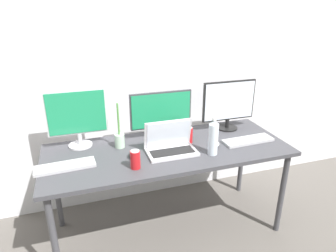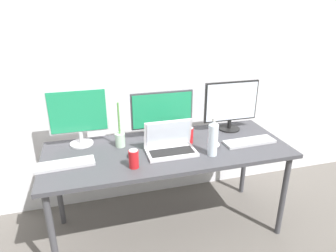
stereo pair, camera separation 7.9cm
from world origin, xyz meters
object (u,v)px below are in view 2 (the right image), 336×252
laptop_silver (170,145)px  water_bottle (213,138)px  keyboard_main (249,142)px  mouse_by_keyboard (215,144)px  monitor_left (78,115)px  monitor_center (162,113)px  soda_can_by_laptop (189,135)px  keyboard_aux (65,164)px  mouse_by_laptop (132,155)px  soda_can_near_keyboard (134,159)px  monitor_right (231,104)px  work_desk (168,155)px  bamboo_vase (120,138)px

laptop_silver → water_bottle: (0.27, -0.13, 0.08)m
keyboard_main → mouse_by_keyboard: mouse_by_keyboard is taller
monitor_left → laptop_silver: (0.62, -0.30, -0.19)m
monitor_center → soda_can_by_laptop: monitor_center is taller
keyboard_aux → water_bottle: (1.01, -0.12, 0.12)m
mouse_by_laptop → water_bottle: water_bottle is taller
mouse_by_keyboard → water_bottle: water_bottle is taller
water_bottle → soda_can_by_laptop: (-0.09, 0.24, -0.07)m
monitor_left → soda_can_by_laptop: bearing=-13.5°
mouse_by_keyboard → soda_can_by_laptop: soda_can_by_laptop is taller
laptop_silver → soda_can_near_keyboard: bearing=-152.0°
laptop_silver → keyboard_main: size_ratio=0.88×
laptop_silver → mouse_by_keyboard: laptop_silver is taller
laptop_silver → mouse_by_laptop: 0.28m
mouse_by_keyboard → mouse_by_laptop: bearing=-165.2°
monitor_center → laptop_silver: (-0.01, -0.28, -0.15)m
laptop_silver → soda_can_by_laptop: (0.18, 0.11, 0.01)m
monitor_center → keyboard_aux: monitor_center is taller
soda_can_by_laptop → water_bottle: bearing=-68.6°
mouse_by_keyboard → water_bottle: 0.18m
monitor_right → keyboard_main: (0.03, -0.29, -0.22)m
keyboard_aux → soda_can_by_laptop: soda_can_by_laptop is taller
monitor_left → keyboard_aux: bearing=-110.1°
monitor_center → keyboard_aux: size_ratio=1.28×
work_desk → mouse_by_keyboard: bearing=-10.0°
monitor_left → soda_can_near_keyboard: 0.59m
monitor_center → mouse_by_laptop: bearing=-135.5°
monitor_left → keyboard_aux: 0.40m
work_desk → mouse_by_keyboard: mouse_by_keyboard is taller
laptop_silver → keyboard_aux: bearing=-179.1°
soda_can_near_keyboard → soda_can_by_laptop: (0.48, 0.26, 0.00)m
soda_can_near_keyboard → monitor_right: bearing=25.2°
keyboard_aux → water_bottle: 1.02m
work_desk → keyboard_aux: 0.74m
keyboard_main → mouse_by_keyboard: size_ratio=3.82×
keyboard_aux → mouse_by_laptop: 0.46m
monitor_center → water_bottle: size_ratio=1.78×
keyboard_main → mouse_by_laptop: size_ratio=3.84×
keyboard_main → mouse_by_laptop: 0.91m
work_desk → keyboard_aux: (-0.73, -0.07, 0.07)m
monitor_left → bamboo_vase: monitor_left is taller
laptop_silver → soda_can_by_laptop: bearing=30.5°
work_desk → bamboo_vase: bamboo_vase is taller
keyboard_main → keyboard_aux: (-1.37, 0.02, 0.00)m
monitor_left → bamboo_vase: 0.35m
laptop_silver → mouse_by_laptop: bearing=-177.8°
keyboard_aux → mouse_by_keyboard: size_ratio=3.67×
work_desk → water_bottle: (0.28, -0.18, 0.19)m
laptop_silver → mouse_by_keyboard: (0.35, -0.01, -0.04)m
keyboard_main → soda_can_near_keyboard: (-0.93, -0.13, 0.05)m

